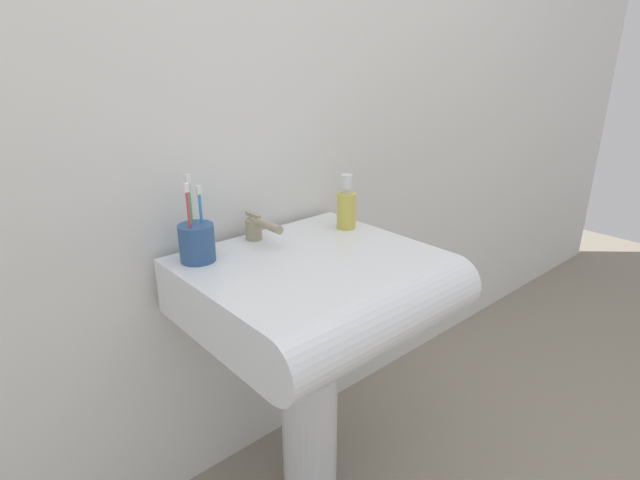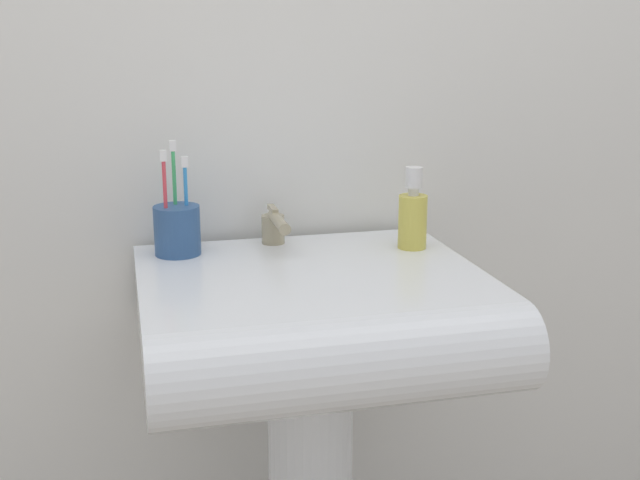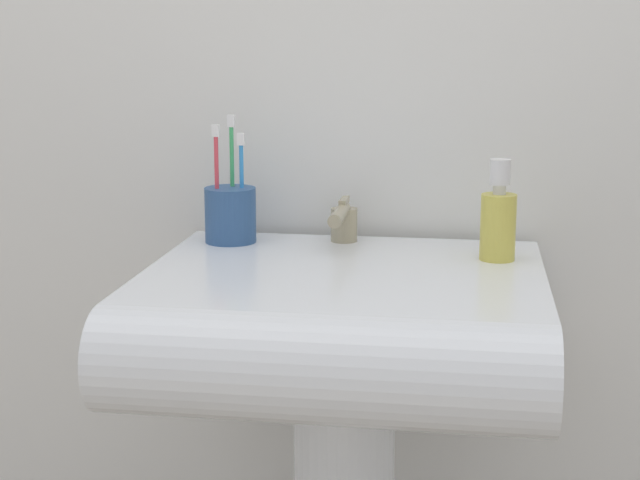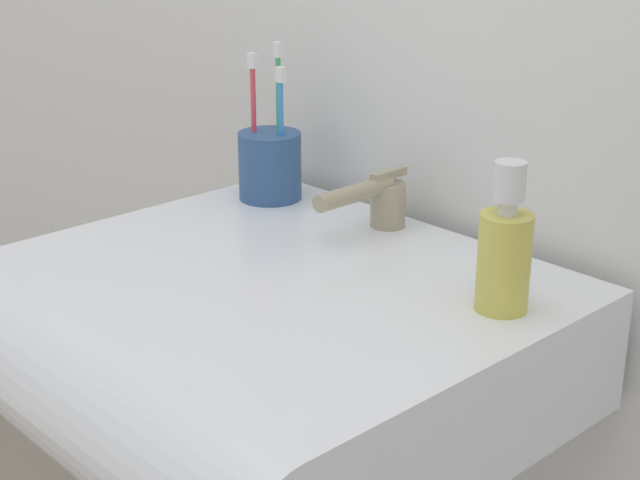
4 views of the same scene
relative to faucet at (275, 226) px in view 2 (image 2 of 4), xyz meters
name	(u,v)px [view 2 (image 2 of 4)]	position (x,y,z in m)	size (l,w,h in m)	color
wall_back	(275,1)	(0.03, 0.11, 0.42)	(5.00, 0.05, 2.40)	silver
sink_basin	(317,320)	(0.03, -0.23, -0.11)	(0.59, 0.55, 0.14)	white
faucet	(275,226)	(0.00, 0.00, 0.00)	(0.04, 0.15, 0.07)	tan
toothbrush_cup	(177,229)	(-0.19, -0.02, 0.01)	(0.09, 0.09, 0.21)	#2D5184
soap_bottle	(413,216)	(0.25, -0.08, 0.02)	(0.05, 0.05, 0.16)	gold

